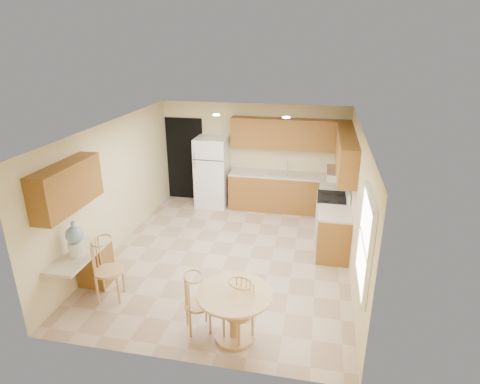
% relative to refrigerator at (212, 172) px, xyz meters
% --- Properties ---
extents(floor, '(5.50, 5.50, 0.00)m').
position_rel_refrigerator_xyz_m(floor, '(0.95, -2.40, -0.86)').
color(floor, tan).
rests_on(floor, ground).
extents(ceiling, '(4.50, 5.50, 0.02)m').
position_rel_refrigerator_xyz_m(ceiling, '(0.95, -2.40, 1.64)').
color(ceiling, white).
rests_on(ceiling, wall_back).
extents(wall_back, '(4.50, 0.02, 2.50)m').
position_rel_refrigerator_xyz_m(wall_back, '(0.95, 0.35, 0.39)').
color(wall_back, beige).
rests_on(wall_back, floor).
extents(wall_front, '(4.50, 0.02, 2.50)m').
position_rel_refrigerator_xyz_m(wall_front, '(0.95, -5.15, 0.39)').
color(wall_front, beige).
rests_on(wall_front, floor).
extents(wall_left, '(0.02, 5.50, 2.50)m').
position_rel_refrigerator_xyz_m(wall_left, '(-1.30, -2.40, 0.39)').
color(wall_left, beige).
rests_on(wall_left, floor).
extents(wall_right, '(0.02, 5.50, 2.50)m').
position_rel_refrigerator_xyz_m(wall_right, '(3.20, -2.40, 0.39)').
color(wall_right, beige).
rests_on(wall_right, floor).
extents(doorway, '(0.90, 0.02, 2.10)m').
position_rel_refrigerator_xyz_m(doorway, '(-0.80, 0.34, 0.19)').
color(doorway, black).
rests_on(doorway, floor).
extents(base_cab_back, '(2.75, 0.60, 0.87)m').
position_rel_refrigerator_xyz_m(base_cab_back, '(1.83, 0.05, -0.42)').
color(base_cab_back, '#936025').
rests_on(base_cab_back, floor).
extents(counter_back, '(2.75, 0.63, 0.04)m').
position_rel_refrigerator_xyz_m(counter_back, '(1.83, 0.05, 0.03)').
color(counter_back, beige).
rests_on(counter_back, base_cab_back).
extents(base_cab_right_a, '(0.60, 0.59, 0.87)m').
position_rel_refrigerator_xyz_m(base_cab_right_a, '(2.90, -0.54, -0.42)').
color(base_cab_right_a, '#936025').
rests_on(base_cab_right_a, floor).
extents(counter_right_a, '(0.63, 0.59, 0.04)m').
position_rel_refrigerator_xyz_m(counter_right_a, '(2.90, -0.54, 0.03)').
color(counter_right_a, beige).
rests_on(counter_right_a, base_cab_right_a).
extents(base_cab_right_b, '(0.60, 0.80, 0.87)m').
position_rel_refrigerator_xyz_m(base_cab_right_b, '(2.90, -2.00, -0.42)').
color(base_cab_right_b, '#936025').
rests_on(base_cab_right_b, floor).
extents(counter_right_b, '(0.63, 0.80, 0.04)m').
position_rel_refrigerator_xyz_m(counter_right_b, '(2.90, -2.00, 0.03)').
color(counter_right_b, beige).
rests_on(counter_right_b, base_cab_right_b).
extents(upper_cab_back, '(2.75, 0.33, 0.70)m').
position_rel_refrigerator_xyz_m(upper_cab_back, '(1.83, 0.19, 0.99)').
color(upper_cab_back, '#936025').
rests_on(upper_cab_back, wall_back).
extents(upper_cab_right, '(0.33, 2.42, 0.70)m').
position_rel_refrigerator_xyz_m(upper_cab_right, '(3.04, -1.19, 0.99)').
color(upper_cab_right, '#936025').
rests_on(upper_cab_right, wall_right).
extents(upper_cab_left, '(0.33, 1.40, 0.70)m').
position_rel_refrigerator_xyz_m(upper_cab_left, '(-1.13, -4.00, 0.99)').
color(upper_cab_left, '#936025').
rests_on(upper_cab_left, wall_left).
extents(sink, '(0.78, 0.44, 0.01)m').
position_rel_refrigerator_xyz_m(sink, '(1.80, 0.05, 0.05)').
color(sink, silver).
rests_on(sink, counter_back).
extents(range_hood, '(0.50, 0.76, 0.14)m').
position_rel_refrigerator_xyz_m(range_hood, '(2.95, -1.22, 0.56)').
color(range_hood, silver).
rests_on(range_hood, upper_cab_right).
extents(desk_pedestal, '(0.48, 0.42, 0.72)m').
position_rel_refrigerator_xyz_m(desk_pedestal, '(-1.05, -3.72, -0.50)').
color(desk_pedestal, '#936025').
rests_on(desk_pedestal, floor).
extents(desk_top, '(0.50, 1.20, 0.04)m').
position_rel_refrigerator_xyz_m(desk_top, '(-1.05, -4.10, -0.11)').
color(desk_top, beige).
rests_on(desk_top, desk_pedestal).
extents(window, '(0.06, 1.12, 1.30)m').
position_rel_refrigerator_xyz_m(window, '(3.18, -4.25, 0.64)').
color(window, white).
rests_on(window, wall_right).
extents(can_light_a, '(0.14, 0.14, 0.02)m').
position_rel_refrigerator_xyz_m(can_light_a, '(0.45, -1.20, 1.63)').
color(can_light_a, white).
rests_on(can_light_a, ceiling).
extents(can_light_b, '(0.14, 0.14, 0.02)m').
position_rel_refrigerator_xyz_m(can_light_b, '(1.85, -1.20, 1.63)').
color(can_light_b, white).
rests_on(can_light_b, ceiling).
extents(refrigerator, '(0.76, 0.74, 1.72)m').
position_rel_refrigerator_xyz_m(refrigerator, '(0.00, 0.00, 0.00)').
color(refrigerator, white).
rests_on(refrigerator, floor).
extents(stove, '(0.65, 0.76, 1.09)m').
position_rel_refrigerator_xyz_m(stove, '(2.88, -1.22, -0.39)').
color(stove, white).
rests_on(stove, floor).
extents(dining_table, '(1.02, 1.02, 0.76)m').
position_rel_refrigerator_xyz_m(dining_table, '(1.55, -4.60, -0.36)').
color(dining_table, tan).
rests_on(dining_table, floor).
extents(chair_table_a, '(0.39, 0.50, 0.88)m').
position_rel_refrigerator_xyz_m(chair_table_a, '(1.00, -4.59, -0.32)').
color(chair_table_a, tan).
rests_on(chair_table_a, floor).
extents(chair_table_b, '(0.39, 0.45, 0.89)m').
position_rel_refrigerator_xyz_m(chair_table_b, '(1.60, -4.68, -0.32)').
color(chair_table_b, tan).
rests_on(chair_table_b, floor).
extents(chair_desk, '(0.46, 0.59, 1.03)m').
position_rel_refrigerator_xyz_m(chair_desk, '(-0.60, -4.16, -0.23)').
color(chair_desk, tan).
rests_on(chair_desk, floor).
extents(water_crock, '(0.27, 0.27, 0.57)m').
position_rel_refrigerator_xyz_m(water_crock, '(-1.05, -4.13, 0.17)').
color(water_crock, white).
rests_on(water_crock, desk_top).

